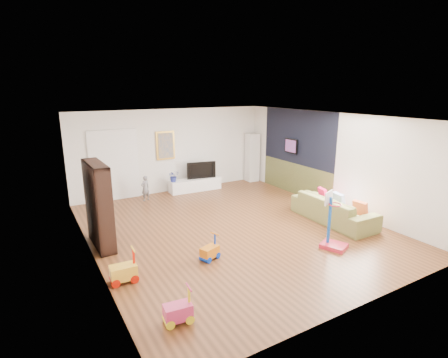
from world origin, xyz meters
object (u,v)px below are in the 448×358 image
media_console (195,185)px  bookshelf (99,205)px  basketball_hoop (336,221)px  sofa (333,209)px

media_console → bookshelf: bearing=-140.1°
bookshelf → basketball_hoop: size_ratio=1.48×
basketball_hoop → sofa: bearing=21.2°
bookshelf → media_console: bearing=36.1°
bookshelf → sofa: size_ratio=0.81×
media_console → basketball_hoop: size_ratio=1.40×
bookshelf → sofa: bearing=-17.4°
media_console → sofa: bearing=-64.5°
sofa → bookshelf: bearing=75.6°
bookshelf → basketball_hoop: bearing=-33.4°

